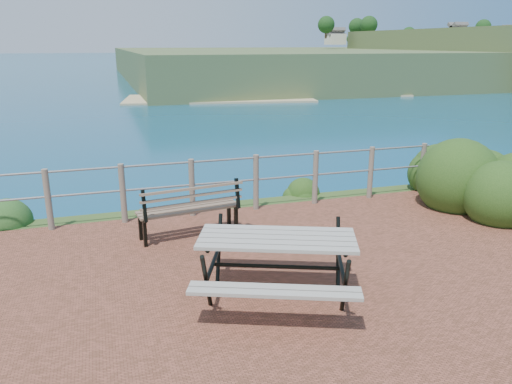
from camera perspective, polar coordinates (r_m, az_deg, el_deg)
The scene contains 10 objects.
ground at distance 5.79m, azimuth -1.00°, elevation -13.42°, with size 10.00×7.00×0.12m, color brown.
ocean at distance 204.83m, azimuth -17.61°, elevation 15.16°, with size 1200.00×1200.00×0.00m, color #135C74.
safety_railing at distance 8.60m, azimuth -7.34°, elevation 0.83°, with size 9.40×0.10×1.00m.
distant_bay at distance 271.07m, azimuth 23.48°, elevation 14.46°, with size 290.00×232.36×24.00m.
picnic_table at distance 5.84m, azimuth 2.38°, elevation -7.81°, with size 1.94×1.46×0.76m.
park_bench at distance 7.70m, azimuth -7.74°, elevation -1.00°, with size 1.61×0.62×0.89m.
shrub_right_front at distance 9.84m, azimuth 25.02°, elevation -2.09°, with size 1.49×1.49×2.12m, color #1E4013.
shrub_right_edge at distance 10.83m, azimuth 19.65°, elevation 0.15°, with size 1.11×1.11×1.58m, color #1E4013.
shrub_lip_west at distance 9.46m, azimuth -26.78°, elevation -3.05°, with size 0.82×0.82×0.59m, color #25511E.
shrub_lip_east at distance 10.17m, azimuth 5.05°, elevation 0.05°, with size 0.72×0.72×0.44m, color #1E4013.
Camera 1 is at (-1.40, -4.81, 2.91)m, focal length 35.00 mm.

